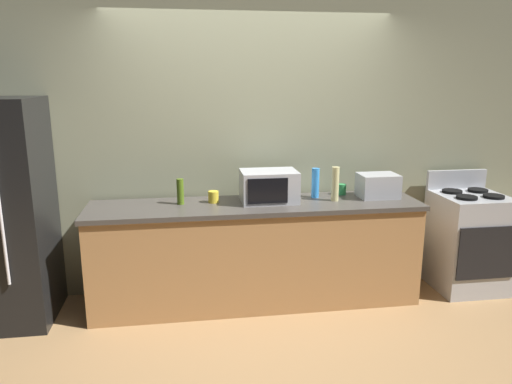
{
  "coord_description": "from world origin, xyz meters",
  "views": [
    {
      "loc": [
        -0.59,
        -3.53,
        1.94
      ],
      "look_at": [
        0.0,
        0.4,
        1.0
      ],
      "focal_mm": 33.82,
      "sensor_mm": 36.0,
      "label": 1
    }
  ],
  "objects_px": {
    "bottle_olive_oil": "(180,192)",
    "toaster_oven": "(378,186)",
    "mug_yellow": "(213,197)",
    "microwave": "(269,186)",
    "bottle_spray_cleaner": "(315,183)",
    "bottle_vinegar": "(335,184)",
    "stove_range": "(467,241)",
    "mug_green": "(342,189)",
    "refrigerator": "(0,213)"
  },
  "relations": [
    {
      "from": "bottle_olive_oil",
      "to": "mug_green",
      "type": "bearing_deg",
      "value": 5.03
    },
    {
      "from": "refrigerator",
      "to": "mug_yellow",
      "type": "xyz_separation_m",
      "value": [
        1.69,
        0.09,
        0.05
      ]
    },
    {
      "from": "bottle_olive_oil",
      "to": "bottle_spray_cleaner",
      "type": "relative_size",
      "value": 0.83
    },
    {
      "from": "microwave",
      "to": "bottle_vinegar",
      "type": "relative_size",
      "value": 1.61
    },
    {
      "from": "toaster_oven",
      "to": "mug_green",
      "type": "bearing_deg",
      "value": 153.79
    },
    {
      "from": "stove_range",
      "to": "toaster_oven",
      "type": "distance_m",
      "value": 1.04
    },
    {
      "from": "bottle_olive_oil",
      "to": "bottle_vinegar",
      "type": "distance_m",
      "value": 1.33
    },
    {
      "from": "microwave",
      "to": "toaster_oven",
      "type": "xyz_separation_m",
      "value": [
        0.99,
        0.01,
        -0.03
      ]
    },
    {
      "from": "refrigerator",
      "to": "bottle_olive_oil",
      "type": "relative_size",
      "value": 8.24
    },
    {
      "from": "bottle_spray_cleaner",
      "to": "bottle_vinegar",
      "type": "height_order",
      "value": "bottle_vinegar"
    },
    {
      "from": "refrigerator",
      "to": "stove_range",
      "type": "xyz_separation_m",
      "value": [
        4.05,
        0.0,
        -0.44
      ]
    },
    {
      "from": "bottle_olive_oil",
      "to": "refrigerator",
      "type": "bearing_deg",
      "value": -177.07
    },
    {
      "from": "bottle_olive_oil",
      "to": "mug_yellow",
      "type": "xyz_separation_m",
      "value": [
        0.28,
        0.01,
        -0.06
      ]
    },
    {
      "from": "bottle_olive_oil",
      "to": "microwave",
      "type": "bearing_deg",
      "value": -1.84
    },
    {
      "from": "refrigerator",
      "to": "microwave",
      "type": "relative_size",
      "value": 3.75
    },
    {
      "from": "bottle_spray_cleaner",
      "to": "mug_green",
      "type": "height_order",
      "value": "bottle_spray_cleaner"
    },
    {
      "from": "mug_green",
      "to": "bottle_spray_cleaner",
      "type": "bearing_deg",
      "value": -165.97
    },
    {
      "from": "refrigerator",
      "to": "toaster_oven",
      "type": "relative_size",
      "value": 5.29
    },
    {
      "from": "mug_yellow",
      "to": "refrigerator",
      "type": "bearing_deg",
      "value": -177.12
    },
    {
      "from": "stove_range",
      "to": "mug_yellow",
      "type": "height_order",
      "value": "stove_range"
    },
    {
      "from": "stove_range",
      "to": "mug_yellow",
      "type": "distance_m",
      "value": 2.41
    },
    {
      "from": "bottle_vinegar",
      "to": "microwave",
      "type": "bearing_deg",
      "value": 174.39
    },
    {
      "from": "bottle_vinegar",
      "to": "mug_green",
      "type": "bearing_deg",
      "value": 57.47
    },
    {
      "from": "mug_green",
      "to": "bottle_olive_oil",
      "type": "bearing_deg",
      "value": -174.97
    },
    {
      "from": "bottle_spray_cleaner",
      "to": "bottle_vinegar",
      "type": "relative_size",
      "value": 0.89
    },
    {
      "from": "stove_range",
      "to": "bottle_spray_cleaner",
      "type": "height_order",
      "value": "bottle_spray_cleaner"
    },
    {
      "from": "bottle_vinegar",
      "to": "mug_yellow",
      "type": "distance_m",
      "value": 1.06
    },
    {
      "from": "refrigerator",
      "to": "microwave",
      "type": "height_order",
      "value": "refrigerator"
    },
    {
      "from": "microwave",
      "to": "toaster_oven",
      "type": "height_order",
      "value": "microwave"
    },
    {
      "from": "toaster_oven",
      "to": "mug_yellow",
      "type": "bearing_deg",
      "value": 179.03
    },
    {
      "from": "microwave",
      "to": "mug_yellow",
      "type": "height_order",
      "value": "microwave"
    },
    {
      "from": "refrigerator",
      "to": "bottle_spray_cleaner",
      "type": "bearing_deg",
      "value": 2.93
    },
    {
      "from": "mug_yellow",
      "to": "toaster_oven",
      "type": "bearing_deg",
      "value": -0.97
    },
    {
      "from": "stove_range",
      "to": "mug_green",
      "type": "bearing_deg",
      "value": 170.3
    },
    {
      "from": "bottle_spray_cleaner",
      "to": "bottle_vinegar",
      "type": "bearing_deg",
      "value": -45.98
    },
    {
      "from": "refrigerator",
      "to": "bottle_vinegar",
      "type": "bearing_deg",
      "value": -0.17
    },
    {
      "from": "mug_yellow",
      "to": "mug_green",
      "type": "height_order",
      "value": "mug_yellow"
    },
    {
      "from": "refrigerator",
      "to": "mug_green",
      "type": "relative_size",
      "value": 18.54
    },
    {
      "from": "bottle_olive_oil",
      "to": "toaster_oven",
      "type": "bearing_deg",
      "value": -0.4
    },
    {
      "from": "bottle_olive_oil",
      "to": "bottle_vinegar",
      "type": "bearing_deg",
      "value": -3.47
    },
    {
      "from": "toaster_oven",
      "to": "bottle_olive_oil",
      "type": "distance_m",
      "value": 1.75
    },
    {
      "from": "stove_range",
      "to": "mug_yellow",
      "type": "xyz_separation_m",
      "value": [
        -2.36,
        0.09,
        0.49
      ]
    },
    {
      "from": "bottle_spray_cleaner",
      "to": "toaster_oven",
      "type": "bearing_deg",
      "value": -7.5
    },
    {
      "from": "bottle_spray_cleaner",
      "to": "mug_yellow",
      "type": "bearing_deg",
      "value": -176.96
    },
    {
      "from": "bottle_vinegar",
      "to": "refrigerator",
      "type": "bearing_deg",
      "value": 179.83
    },
    {
      "from": "microwave",
      "to": "mug_green",
      "type": "bearing_deg",
      "value": 12.23
    },
    {
      "from": "stove_range",
      "to": "mug_green",
      "type": "xyz_separation_m",
      "value": [
        -1.18,
        0.2,
        0.49
      ]
    },
    {
      "from": "stove_range",
      "to": "microwave",
      "type": "relative_size",
      "value": 2.25
    },
    {
      "from": "microwave",
      "to": "bottle_olive_oil",
      "type": "bearing_deg",
      "value": 178.16
    },
    {
      "from": "bottle_vinegar",
      "to": "mug_green",
      "type": "xyz_separation_m",
      "value": [
        0.13,
        0.21,
        -0.1
      ]
    }
  ]
}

